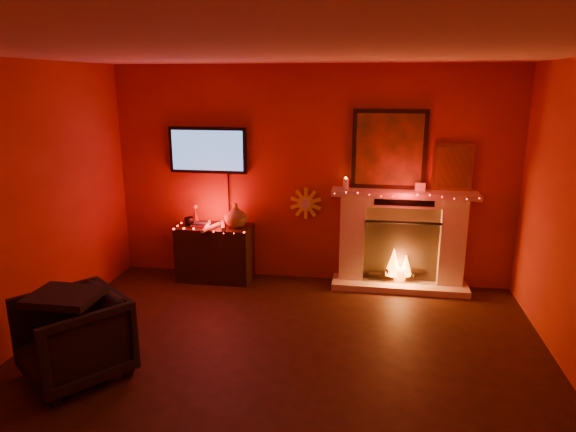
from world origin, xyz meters
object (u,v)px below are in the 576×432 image
Objects in this scene: console_table at (216,249)px; sunburst_clock at (306,203)px; fireplace at (401,231)px; tv at (208,150)px; armchair at (73,338)px.

sunburst_clock is at bearing 11.10° from console_table.
fireplace is 5.45× the size of sunburst_clock.
tv is 1.41m from sunburst_clock.
fireplace is 1.23m from sunburst_clock.
armchair is (-2.85, -2.54, -0.35)m from fireplace.
armchair is at bearing -138.33° from fireplace.
armchair is at bearing -102.52° from console_table.
sunburst_clock is (1.25, 0.03, -0.65)m from tv.
sunburst_clock is (-1.19, 0.09, 0.28)m from fireplace.
armchair is at bearing -98.99° from tv.
sunburst_clock is 1.29m from console_table.
fireplace is at bearing -4.37° from sunburst_clock.
fireplace reaches higher than armchair.
console_table is at bearing -176.79° from fireplace.
fireplace is 2.61m from tv.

